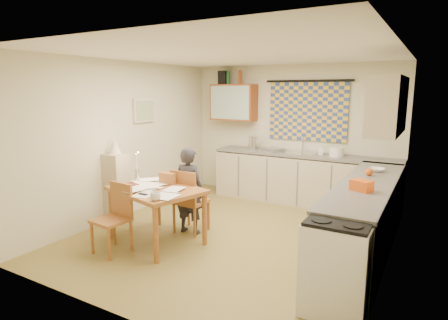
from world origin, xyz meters
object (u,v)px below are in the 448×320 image
Objects in this scene: counter_back at (303,179)px; person at (189,190)px; dining_table at (157,215)px; counter_right at (365,218)px; shelf_stand at (117,188)px; chair_far at (191,213)px; stove at (338,265)px.

person is (-0.96, -2.19, 0.18)m from counter_back.
person reaches higher than dining_table.
counter_back is at bearing 129.33° from counter_right.
shelf_stand reaches higher than counter_right.
stove is at bearing 157.88° from chair_far.
shelf_stand is (-2.19, -2.38, 0.09)m from counter_back.
counter_right reaches higher than dining_table.
counter_right is at bearing 37.78° from dining_table.
chair_far is 1.27m from shelf_stand.
shelf_stand is (-1.04, 0.30, 0.16)m from dining_table.
counter_back reaches higher than dining_table.
stove is 0.96× the size of chair_far.
counter_back is 3.23m from shelf_stand.
counter_back is 3.40m from stove.
chair_far is at bearing -114.04° from counter_back.
counter_back is at bearing -116.42° from person.
dining_table is 0.56m from chair_far.
stove is 2.50m from person.
stove is at bearing -11.79° from shelf_stand.
person reaches higher than stove.
counter_back is 3.68× the size of stove.
dining_table is 1.47× the size of chair_far.
chair_far is (-0.96, -2.16, -0.16)m from counter_back.
dining_table is (-1.15, -2.68, -0.07)m from counter_back.
stove is 2.51m from chair_far.
shelf_stand is at bearing -168.35° from counter_right.
counter_back is at bearing -113.60° from chair_far.
shelf_stand is (-3.54, 0.74, 0.09)m from stove.
stove is at bearing 155.42° from person.
dining_table is 1.10m from shelf_stand.
person is at bearing 158.20° from stove.
chair_far reaches higher than counter_right.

